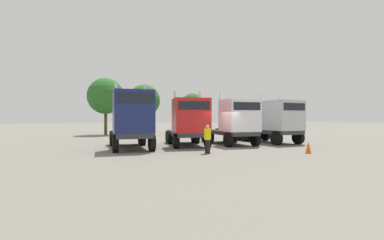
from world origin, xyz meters
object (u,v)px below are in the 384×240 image
Objects in this scene: semi_truck_navy at (132,119)px; visitor_in_hivis at (207,137)px; semi_truck_silver at (277,121)px; semi_truck_red at (189,122)px; semi_truck_white at (235,122)px; traffic_cone_near at (308,148)px.

visitor_in_hivis is (3.83, -3.53, -1.01)m from semi_truck_navy.
semi_truck_navy is at bearing -91.99° from semi_truck_silver.
semi_truck_silver is (7.54, -0.04, 0.02)m from semi_truck_red.
visitor_in_hivis is at bearing -44.40° from semi_truck_white.
visitor_in_hivis is at bearing 49.88° from semi_truck_navy.
semi_truck_red is 8.20m from traffic_cone_near.
semi_truck_navy reaches higher than semi_truck_white.
semi_truck_navy is 0.99× the size of semi_truck_silver.
semi_truck_silver reaches higher than traffic_cone_near.
semi_truck_navy is 7.81m from semi_truck_white.
semi_truck_silver is at bearing -161.04° from visitor_in_hivis.
semi_truck_white is at bearing -91.50° from semi_truck_silver.
semi_truck_red is 3.63m from semi_truck_white.
semi_truck_white is at bearing 104.73° from traffic_cone_near.
semi_truck_red is 0.95× the size of semi_truck_silver.
semi_truck_navy reaches higher than semi_truck_silver.
semi_truck_white is 0.89× the size of semi_truck_silver.
semi_truck_red is at bearing -95.26° from semi_truck_silver.
semi_truck_red is 8.98× the size of traffic_cone_near.
semi_truck_white reaches higher than visitor_in_hivis.
traffic_cone_near is (9.36, -5.55, -1.63)m from semi_truck_navy.
traffic_cone_near is at bearing 15.84° from semi_truck_white.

